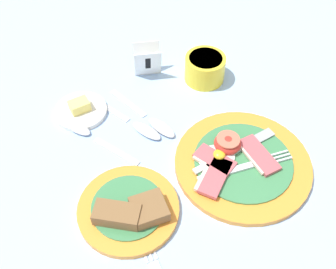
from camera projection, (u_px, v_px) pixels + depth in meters
The scene contains 9 objects.
ground_plane at pixel (203, 177), 0.73m from camera, with size 3.00×3.00×0.00m, color #93B2DB.
breakfast_plate at pixel (239, 160), 0.74m from camera, with size 0.26×0.26×0.04m.
bread_plate at pixel (129, 209), 0.67m from camera, with size 0.18×0.18×0.04m.
sugar_cup at pixel (205, 68), 0.88m from camera, with size 0.09×0.09×0.06m.
butter_dish at pixel (81, 110), 0.83m from camera, with size 0.11×0.11×0.03m.
number_card at pixel (147, 61), 0.88m from camera, with size 0.07×0.05×0.07m.
teaspoon_by_saucer at pixel (137, 125), 0.80m from camera, with size 0.12×0.17×0.01m.
teaspoon_near_cup at pixel (152, 121), 0.81m from camera, with size 0.10×0.18×0.01m.
teaspoon_stray at pixel (87, 133), 0.79m from camera, with size 0.13×0.17×0.01m.
Camera 1 is at (-0.19, -0.37, 0.61)m, focal length 42.00 mm.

